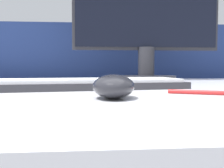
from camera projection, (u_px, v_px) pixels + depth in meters
name	position (u px, v px, depth m)	size (l,w,h in m)	color
partition_panel	(103.00, 124.00, 1.35)	(5.00, 0.03, 1.03)	navy
computer_mouse_near	(114.00, 86.00, 0.43)	(0.08, 0.11, 0.04)	#232328
keyboard	(90.00, 84.00, 0.63)	(0.47, 0.22, 0.02)	#28282D
monitor	(147.00, 5.00, 1.05)	(0.59, 0.24, 0.57)	#28282D
pen	(204.00, 92.00, 0.49)	(0.12, 0.06, 0.01)	red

